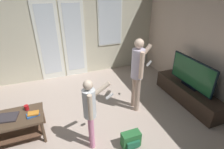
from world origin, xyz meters
TOP-DOWN VIEW (x-y plane):
  - ground_plane at (0.00, 0.00)m, footprint 5.95×5.20m
  - wall_back_with_doors at (0.05, 2.57)m, footprint 5.95×0.09m
  - wall_right_plain at (2.95, 0.00)m, footprint 0.06×5.20m
  - coffee_table at (-1.03, 0.39)m, footprint 1.08×0.58m
  - tv_stand at (2.62, 0.24)m, footprint 0.43×1.78m
  - flat_screen_tv at (2.62, 0.24)m, footprint 0.08×1.21m
  - person_adult at (1.39, 0.45)m, footprint 0.54×0.43m
  - person_child at (0.24, -0.19)m, footprint 0.53×0.34m
  - backpack at (0.84, -0.46)m, footprint 0.32×0.20m
  - laptop_closed at (-1.04, 0.40)m, footprint 0.34×0.29m
  - cup_near_edge at (-0.75, 0.53)m, footprint 0.08×0.08m
  - book_stack at (-0.64, 0.33)m, footprint 0.22×0.16m

SIDE VIEW (x-z plane):
  - ground_plane at x=0.00m, z-range -0.02..0.00m
  - backpack at x=0.84m, z-range 0.00..0.27m
  - tv_stand at x=2.62m, z-range 0.00..0.39m
  - coffee_table at x=-1.03m, z-range 0.11..0.58m
  - laptop_closed at x=-1.04m, z-range 0.47..0.50m
  - book_stack at x=-0.64m, z-range 0.47..0.53m
  - cup_near_edge at x=-0.75m, z-range 0.47..0.57m
  - flat_screen_tv at x=2.62m, z-range 0.40..1.06m
  - person_child at x=0.24m, z-range 0.13..1.38m
  - person_adult at x=1.39m, z-range 0.15..1.73m
  - wall_back_with_doors at x=0.05m, z-range -0.03..2.73m
  - wall_right_plain at x=2.95m, z-range 0.00..2.74m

